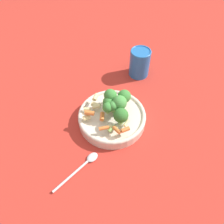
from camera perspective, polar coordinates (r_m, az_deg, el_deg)
The scene contains 5 objects.
ground_plane at distance 0.73m, azimuth 0.00°, elevation -2.33°, with size 3.00×3.00×0.00m, color #B72D23.
bowl at distance 0.72m, azimuth 0.00°, elevation -1.35°, with size 0.22×0.22×0.04m.
pasta_salad at distance 0.67m, azimuth 0.78°, elevation 1.94°, with size 0.17×0.18×0.07m.
cup at distance 0.86m, azimuth 7.24°, elevation 12.69°, with size 0.08×0.08×0.11m.
spoon at distance 0.65m, azimuth -7.29°, elevation -13.43°, with size 0.16×0.04×0.01m.
Camera 1 is at (0.25, 0.35, 0.59)m, focal length 35.00 mm.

